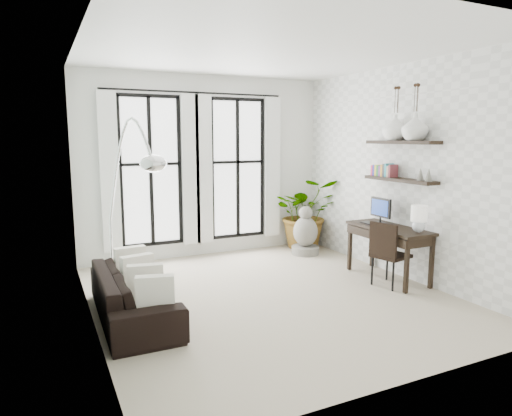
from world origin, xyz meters
TOP-DOWN VIEW (x-y plane):
  - floor at (0.00, 0.00)m, footprint 5.00×5.00m
  - ceiling at (0.00, 0.00)m, footprint 5.00×5.00m
  - wall_left at (-2.25, 0.00)m, footprint 0.00×5.00m
  - wall_right at (2.25, 0.00)m, footprint 0.00×5.00m
  - wall_back at (0.00, 2.50)m, footprint 4.50×0.00m
  - windows at (-0.20, 2.43)m, footprint 3.26×0.13m
  - wall_shelves at (2.11, -0.07)m, footprint 0.25×1.30m
  - sofa at (-1.80, 0.01)m, footprint 0.81×2.00m
  - throw_pillows at (-1.70, 0.01)m, footprint 0.40×1.52m
  - plant at (1.90, 2.15)m, footprint 1.50×1.40m
  - desk at (1.94, -0.15)m, footprint 0.57×1.36m
  - desk_chair at (1.68, -0.38)m, footprint 0.53×0.53m
  - arc_lamp at (-1.70, 0.48)m, footprint 0.73×1.20m
  - buddha at (1.62, 1.70)m, footprint 0.49×0.49m
  - vase_a at (2.11, -0.36)m, footprint 0.37×0.37m
  - vase_b at (2.11, 0.04)m, footprint 0.37×0.37m

SIDE VIEW (x-z plane):
  - floor at x=0.00m, z-range 0.00..0.00m
  - sofa at x=-1.80m, z-range 0.00..0.58m
  - buddha at x=1.62m, z-range -0.07..0.82m
  - throw_pillows at x=-1.70m, z-range 0.30..0.70m
  - desk_chair at x=1.68m, z-range 0.07..1.00m
  - plant at x=1.90m, z-range 0.00..1.36m
  - desk at x=1.94m, z-range 0.15..1.34m
  - windows at x=-0.20m, z-range 0.24..2.88m
  - wall_left at x=-2.25m, z-range -0.90..4.10m
  - wall_right at x=2.25m, z-range -0.90..4.10m
  - wall_back at x=0.00m, z-range -0.65..3.85m
  - wall_shelves at x=2.11m, z-range 1.43..2.03m
  - arc_lamp at x=-1.70m, z-range 0.63..2.99m
  - vase_a at x=2.11m, z-range 2.07..2.46m
  - vase_b at x=2.11m, z-range 2.07..2.46m
  - ceiling at x=0.00m, z-range 3.20..3.20m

